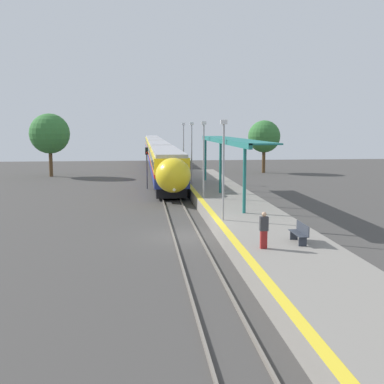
# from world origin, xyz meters

# --- Properties ---
(ground_plane) EXTENTS (120.00, 120.00, 0.00)m
(ground_plane) POSITION_xyz_m (0.00, 0.00, 0.00)
(ground_plane) COLOR #423F3D
(rail_left) EXTENTS (0.08, 90.00, 0.15)m
(rail_left) POSITION_xyz_m (-0.72, 0.00, 0.07)
(rail_left) COLOR slate
(rail_left) RESTS_ON ground_plane
(rail_right) EXTENTS (0.08, 90.00, 0.15)m
(rail_right) POSITION_xyz_m (0.72, 0.00, 0.07)
(rail_right) COLOR slate
(rail_right) RESTS_ON ground_plane
(train) EXTENTS (2.91, 83.09, 3.87)m
(train) POSITION_xyz_m (0.00, 51.03, 2.22)
(train) COLOR black
(train) RESTS_ON ground_plane
(platform_right) EXTENTS (4.70, 64.00, 0.88)m
(platform_right) POSITION_xyz_m (3.95, 0.00, 0.43)
(platform_right) COLOR gray
(platform_right) RESTS_ON ground_plane
(platform_bench) EXTENTS (0.44, 1.65, 0.89)m
(platform_bench) POSITION_xyz_m (4.68, -5.50, 1.34)
(platform_bench) COLOR #2D333D
(platform_bench) RESTS_ON platform_right
(person_waiting) EXTENTS (0.36, 0.22, 1.60)m
(person_waiting) POSITION_xyz_m (2.79, -6.33, 1.69)
(person_waiting) COLOR maroon
(person_waiting) RESTS_ON platform_right
(railway_signal) EXTENTS (0.28, 0.28, 4.06)m
(railway_signal) POSITION_xyz_m (-1.93, 20.88, 2.50)
(railway_signal) COLOR #59595E
(railway_signal) RESTS_ON ground_plane
(lamppost_near) EXTENTS (0.36, 0.20, 5.59)m
(lamppost_near) POSITION_xyz_m (2.10, 0.10, 4.05)
(lamppost_near) COLOR #9E9EA3
(lamppost_near) RESTS_ON platform_right
(lamppost_mid) EXTENTS (0.36, 0.20, 5.59)m
(lamppost_mid) POSITION_xyz_m (2.10, 8.69, 4.05)
(lamppost_mid) COLOR #9E9EA3
(lamppost_mid) RESTS_ON platform_right
(lamppost_far) EXTENTS (0.36, 0.20, 5.59)m
(lamppost_far) POSITION_xyz_m (2.10, 17.27, 4.05)
(lamppost_far) COLOR #9E9EA3
(lamppost_far) RESTS_ON platform_right
(lamppost_farthest) EXTENTS (0.36, 0.20, 5.59)m
(lamppost_farthest) POSITION_xyz_m (2.10, 25.85, 4.05)
(lamppost_farthest) COLOR #9E9EA3
(lamppost_farthest) RESTS_ON platform_right
(station_canopy) EXTENTS (2.02, 20.94, 4.28)m
(station_canopy) POSITION_xyz_m (4.33, 11.12, 4.89)
(station_canopy) COLOR #1E6B66
(station_canopy) RESTS_ON platform_right
(background_tree_left) EXTENTS (4.84, 4.84, 7.64)m
(background_tree_left) POSITION_xyz_m (-13.46, 33.82, 5.20)
(background_tree_left) COLOR brown
(background_tree_left) RESTS_ON ground_plane
(background_tree_right) EXTENTS (4.19, 4.19, 6.88)m
(background_tree_right) POSITION_xyz_m (13.58, 35.82, 4.75)
(background_tree_right) COLOR brown
(background_tree_right) RESTS_ON ground_plane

